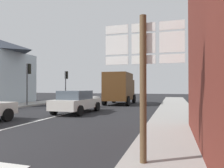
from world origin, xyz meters
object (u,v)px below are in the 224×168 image
traffic_light_far_left (66,79)px  traffic_light_near_left (28,75)px  route_sign_post (143,73)px  sedan_far (77,101)px  delivery_truck (120,88)px

traffic_light_far_left → traffic_light_near_left: 6.80m
route_sign_post → traffic_light_near_left: size_ratio=0.85×
sedan_far → traffic_light_far_left: traffic_light_far_left is taller
sedan_far → delivery_truck: (1.03, 7.41, 0.89)m
route_sign_post → traffic_light_far_left: 21.46m
sedan_far → traffic_light_near_left: traffic_light_near_left is taller
sedan_far → traffic_light_near_left: 7.21m
traffic_light_near_left → traffic_light_far_left: bearing=90.0°
sedan_far → traffic_light_near_left: bearing=153.5°
delivery_truck → route_sign_post: bearing=-74.0°
traffic_light_near_left → route_sign_post: bearing=-43.8°
sedan_far → route_sign_post: route_sign_post is taller
sedan_far → traffic_light_near_left: size_ratio=1.13×
route_sign_post → traffic_light_far_left: size_ratio=0.89×
route_sign_post → traffic_light_near_left: (-11.66, 11.20, 0.78)m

